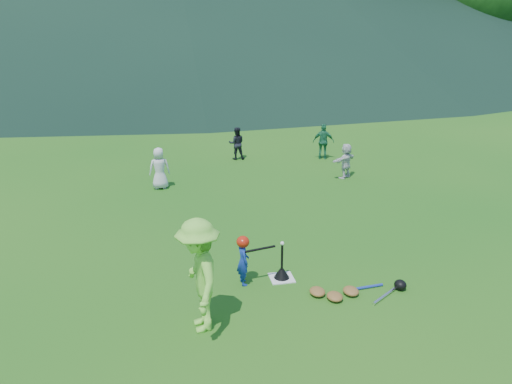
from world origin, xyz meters
TOP-DOWN VIEW (x-y plane):
  - ground at (0.00, 0.00)m, footprint 120.00×120.00m
  - home_plate at (0.00, 0.00)m, footprint 0.45×0.45m
  - baseball at (0.00, 0.00)m, footprint 0.08×0.08m
  - batter_child at (-0.75, -0.04)m, footprint 0.26×0.36m
  - adult_coach at (-1.66, -1.29)m, footprint 0.78×1.25m
  - fielder_a at (-2.17, 5.91)m, footprint 0.62×0.42m
  - fielder_b at (0.54, 8.63)m, footprint 0.59×0.48m
  - fielder_c at (3.53, 8.07)m, footprint 0.79×0.52m
  - fielder_d at (3.50, 5.82)m, footprint 1.02×0.82m
  - batting_tee at (0.00, 0.00)m, footprint 0.30×0.30m
  - batter_gear at (-0.73, -0.05)m, footprint 0.73×0.26m
  - equipment_pile at (1.09, -0.82)m, footprint 1.80×0.72m
  - outfield_fence at (0.00, 28.00)m, footprint 70.07×0.08m

SIDE VIEW (x-z plane):
  - ground at x=0.00m, z-range 0.00..0.00m
  - home_plate at x=0.00m, z-range 0.00..0.02m
  - equipment_pile at x=1.09m, z-range -0.03..0.16m
  - batting_tee at x=0.00m, z-range -0.21..0.47m
  - batter_child at x=-0.75m, z-range 0.00..0.94m
  - fielder_d at x=3.50m, z-range 0.00..1.09m
  - fielder_b at x=0.54m, z-range 0.00..1.14m
  - fielder_a at x=-2.17m, z-range 0.00..1.22m
  - fielder_c at x=3.53m, z-range 0.00..1.25m
  - outfield_fence at x=0.00m, z-range 0.03..1.36m
  - baseball at x=0.00m, z-range 0.70..0.78m
  - batter_gear at x=-0.73m, z-range 0.70..1.00m
  - adult_coach at x=-1.66m, z-range 0.00..1.87m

